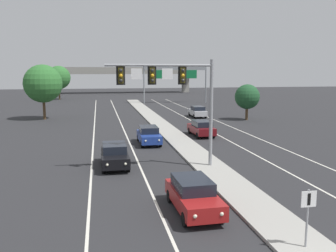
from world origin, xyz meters
The scene contains 17 objects.
median_island centered at (0.00, 18.00, 0.07)m, with size 2.40×110.00×0.15m, color #9E9B93.
lane_stripe_oncoming_center centered at (-4.70, 25.00, 0.00)m, with size 0.14×100.00×0.01m, color silver.
lane_stripe_receding_center centered at (4.70, 25.00, 0.00)m, with size 0.14×100.00×0.01m, color silver.
edge_stripe_left centered at (-8.00, 25.00, 0.00)m, with size 0.14×100.00×0.01m, color silver.
edge_stripe_right centered at (8.00, 25.00, 0.00)m, with size 0.14×100.00×0.01m, color silver.
overhead_signal_mast centered at (-2.44, 15.09, 5.49)m, with size 7.16×0.44×7.20m.
median_sign_post centered at (-0.01, 3.17, 1.59)m, with size 0.60×0.10×2.20m.
car_oncoming_red centered at (-3.14, 7.62, 0.82)m, with size 1.91×4.50×1.58m.
car_oncoming_black centered at (-6.42, 16.52, 0.82)m, with size 1.84×4.48×1.58m.
car_oncoming_blue centered at (-3.00, 23.90, 0.82)m, with size 1.84×4.48×1.58m.
car_receding_darkred centered at (2.83, 26.86, 0.82)m, with size 1.90×4.50×1.58m.
car_receding_silver centered at (6.51, 41.54, 0.82)m, with size 1.89×4.50×1.58m.
highway_sign_gantry centered at (8.20, 64.69, 6.16)m, with size 13.28×0.42×7.50m.
overpass_bridge centered at (0.00, 101.17, 5.78)m, with size 42.40×6.40×7.65m.
tree_far_left_b centered at (-14.75, 43.19, 4.87)m, with size 5.16×5.16×7.46m.
tree_far_left_c centered at (-16.31, 78.61, 5.06)m, with size 5.36×5.36×7.75m.
tree_far_right_a centered at (12.24, 37.39, 3.14)m, with size 3.33×3.33×4.82m.
Camera 1 is at (-7.38, -8.13, 6.60)m, focal length 38.52 mm.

